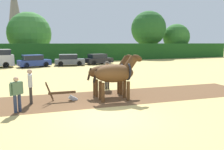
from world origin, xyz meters
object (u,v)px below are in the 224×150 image
object	(u,v)px
draft_horse_lead_right	(110,72)
farmer_at_plow	(30,84)
parked_car_center_left	(69,60)
tree_center	(176,37)
farmer_beside_team	(107,73)
tree_center_left	(149,29)
plow	(65,95)
parked_car_center	(98,59)
parked_car_left	(34,61)
farmer_onlooker_left	(17,92)
church_spire	(15,15)
draft_horse_lead_left	(116,73)
tree_left	(30,34)

from	to	relation	value
draft_horse_lead_right	farmer_at_plow	size ratio (longest dim) A/B	1.70
draft_horse_lead_right	parked_car_center_left	bearing A→B (deg)	91.36
tree_center	farmer_beside_team	world-z (taller)	tree_center
tree_center_left	plow	size ratio (longest dim) A/B	5.75
farmer_beside_team	parked_car_center	xyz separation A→B (m)	(5.41, 16.60, -0.37)
farmer_beside_team	parked_car_center_left	distance (m)	16.26
plow	farmer_at_plow	distance (m)	1.80
farmer_beside_team	parked_car_left	distance (m)	16.50
farmer_at_plow	farmer_onlooker_left	size ratio (longest dim) A/B	1.11
farmer_at_plow	farmer_onlooker_left	distance (m)	1.38
draft_horse_lead_right	farmer_onlooker_left	bearing A→B (deg)	-158.23
farmer_onlooker_left	parked_car_center_left	size ratio (longest dim) A/B	0.38
church_spire	draft_horse_lead_left	world-z (taller)	church_spire
tree_center_left	draft_horse_lead_left	world-z (taller)	tree_center_left
tree_left	parked_car_center	bearing A→B (deg)	-53.72
draft_horse_lead_right	farmer_onlooker_left	size ratio (longest dim) A/B	1.88
church_spire	parked_car_center	distance (m)	34.08
farmer_at_plow	farmer_beside_team	world-z (taller)	farmer_beside_team
tree_center_left	parked_car_left	bearing A→B (deg)	-157.33
church_spire	draft_horse_lead_right	size ratio (longest dim) A/B	6.32
tree_center_left	church_spire	size ratio (longest dim) A/B	0.51
tree_center	farmer_onlooker_left	bearing A→B (deg)	-138.48
farmer_at_plow	farmer_beside_team	bearing A→B (deg)	23.46
tree_center	farmer_at_plow	distance (m)	41.83
plow	parked_car_center	world-z (taller)	parked_car_center
draft_horse_lead_left	parked_car_left	distance (m)	19.16
church_spire	parked_car_center	xyz separation A→B (m)	(10.66, -31.07, -9.08)
tree_center	parked_car_center	size ratio (longest dim) A/B	1.67
tree_center	parked_car_center	world-z (taller)	tree_center
parked_car_left	parked_car_center_left	size ratio (longest dim) A/B	0.98
plow	farmer_at_plow	size ratio (longest dim) A/B	0.95
tree_left	parked_car_center	world-z (taller)	tree_left
draft_horse_lead_left	plow	bearing A→B (deg)	167.20
parked_car_center_left	parked_car_center	size ratio (longest dim) A/B	0.98
plow	parked_car_left	distance (m)	18.05
tree_center	parked_car_center	bearing A→B (deg)	-157.31
tree_left	farmer_at_plow	size ratio (longest dim) A/B	4.80
tree_center	draft_horse_lead_left	bearing A→B (deg)	-134.01
tree_center	parked_car_center_left	distance (m)	27.49
farmer_onlooker_left	parked_car_center	bearing A→B (deg)	117.58
tree_center_left	plow	xyz separation A→B (m)	(-22.96, -27.74, -5.60)
draft_horse_lead_right	parked_car_left	xyz separation A→B (m)	(-2.96, 17.75, -0.62)
parked_car_left	parked_car_center_left	bearing A→B (deg)	-9.97
church_spire	farmer_at_plow	distance (m)	50.19
draft_horse_lead_left	parked_car_center_left	bearing A→B (deg)	91.25
tree_left	church_spire	bearing A→B (deg)	96.27
draft_horse_lead_right	farmer_beside_team	distance (m)	1.71
tree_center_left	farmer_beside_team	xyz separation A→B (m)	(-19.78, -25.83, -4.84)
plow	parked_car_left	world-z (taller)	parked_car_left
draft_horse_lead_right	plow	xyz separation A→B (m)	(-2.70, -0.30, -1.04)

